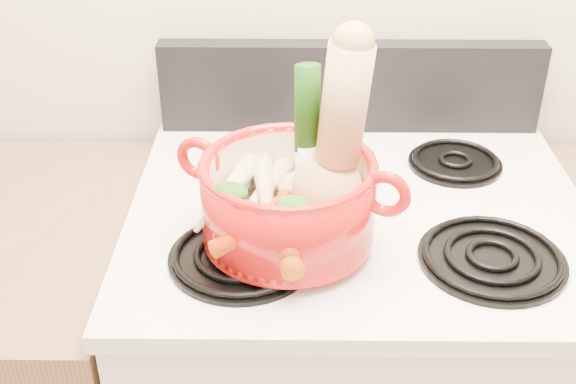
{
  "coord_description": "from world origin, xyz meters",
  "views": [
    {
      "loc": [
        -0.11,
        0.36,
        1.61
      ],
      "look_at": [
        -0.12,
        1.26,
        1.06
      ],
      "focal_mm": 45.0,
      "sensor_mm": 36.0,
      "label": 1
    }
  ],
  "objects": [
    {
      "name": "parsnip_3",
      "position": [
        -0.22,
        1.3,
        1.04
      ],
      "size": [
        0.11,
        0.18,
        0.05
      ],
      "primitive_type": "cone",
      "rotation": [
        1.66,
        0.0,
        -0.43
      ],
      "color": "#EEE5C2",
      "rests_on": "dutch_oven"
    },
    {
      "name": "carrot_2",
      "position": [
        -0.12,
        1.22,
        1.03
      ],
      "size": [
        0.05,
        0.16,
        0.04
      ],
      "primitive_type": "cone",
      "rotation": [
        1.66,
        0.0,
        0.12
      ],
      "color": "#BD4A09",
      "rests_on": "dutch_oven"
    },
    {
      "name": "parsnip_2",
      "position": [
        -0.16,
        1.31,
        1.03
      ],
      "size": [
        0.06,
        0.19,
        0.06
      ],
      "primitive_type": "cone",
      "rotation": [
        1.66,
        0.0,
        0.12
      ],
      "color": "beige",
      "rests_on": "dutch_oven"
    },
    {
      "name": "parsnip_1",
      "position": [
        -0.2,
        1.32,
        1.02
      ],
      "size": [
        0.1,
        0.21,
        0.06
      ],
      "primitive_type": "cone",
      "rotation": [
        1.66,
        0.0,
        -0.27
      ],
      "color": "beige",
      "rests_on": "dutch_oven"
    },
    {
      "name": "squash",
      "position": [
        -0.05,
        1.3,
        1.14
      ],
      "size": [
        0.17,
        0.16,
        0.29
      ],
      "primitive_type": null,
      "rotation": [
        0.0,
        0.08,
        -0.36
      ],
      "color": "tan",
      "rests_on": "dutch_oven"
    },
    {
      "name": "burner_front_left",
      "position": [
        -0.19,
        1.24,
        0.96
      ],
      "size": [
        0.22,
        0.22,
        0.02
      ],
      "primitive_type": "cylinder",
      "color": "black",
      "rests_on": "cooktop"
    },
    {
      "name": "pot_handle_left",
      "position": [
        -0.26,
        1.33,
        1.08
      ],
      "size": [
        0.07,
        0.04,
        0.07
      ],
      "primitive_type": "torus",
      "rotation": [
        1.57,
        0.0,
        -0.35
      ],
      "color": "#B9120F",
      "rests_on": "dutch_oven"
    },
    {
      "name": "control_backsplash",
      "position": [
        0.0,
        1.7,
        1.04
      ],
      "size": [
        0.76,
        0.05,
        0.18
      ],
      "primitive_type": "cube",
      "color": "black",
      "rests_on": "cooktop"
    },
    {
      "name": "leek",
      "position": [
        -0.09,
        1.32,
        1.12
      ],
      "size": [
        0.04,
        0.05,
        0.25
      ],
      "primitive_type": "cylinder",
      "rotation": [
        -0.01,
        0.0,
        0.18
      ],
      "color": "white",
      "rests_on": "dutch_oven"
    },
    {
      "name": "dutch_oven",
      "position": [
        -0.12,
        1.28,
        1.03
      ],
      "size": [
        0.34,
        0.34,
        0.13
      ],
      "primitive_type": "cylinder",
      "rotation": [
        0.0,
        0.0,
        -0.35
      ],
      "color": "#B9120F",
      "rests_on": "burner_front_left"
    },
    {
      "name": "carrot_0",
      "position": [
        -0.13,
        1.22,
        1.01
      ],
      "size": [
        0.07,
        0.18,
        0.05
      ],
      "primitive_type": "cone",
      "rotation": [
        1.66,
        0.0,
        0.24
      ],
      "color": "#DE580B",
      "rests_on": "dutch_oven"
    },
    {
      "name": "parsnip_0",
      "position": [
        -0.16,
        1.33,
        1.02
      ],
      "size": [
        0.13,
        0.22,
        0.06
      ],
      "primitive_type": "cone",
      "rotation": [
        1.66,
        0.0,
        -0.45
      ],
      "color": "beige",
      "rests_on": "dutch_oven"
    },
    {
      "name": "ginger",
      "position": [
        -0.1,
        1.35,
        1.02
      ],
      "size": [
        0.1,
        0.09,
        0.05
      ],
      "primitive_type": "ellipsoid",
      "rotation": [
        0.0,
        0.0,
        0.41
      ],
      "color": "#D7B884",
      "rests_on": "dutch_oven"
    },
    {
      "name": "burner_front_right",
      "position": [
        0.19,
        1.24,
        0.96
      ],
      "size": [
        0.22,
        0.22,
        0.02
      ],
      "primitive_type": "cylinder",
      "color": "black",
      "rests_on": "cooktop"
    },
    {
      "name": "burner_back_left",
      "position": [
        -0.19,
        1.54,
        0.96
      ],
      "size": [
        0.17,
        0.17,
        0.02
      ],
      "primitive_type": "cylinder",
      "color": "black",
      "rests_on": "cooktop"
    },
    {
      "name": "carrot_3",
      "position": [
        -0.17,
        1.2,
        1.03
      ],
      "size": [
        0.12,
        0.1,
        0.04
      ],
      "primitive_type": "cone",
      "rotation": [
        1.66,
        0.0,
        -0.94
      ],
      "color": "#B83109",
      "rests_on": "dutch_oven"
    },
    {
      "name": "cooktop",
      "position": [
        0.0,
        1.4,
        0.93
      ],
      "size": [
        0.78,
        0.67,
        0.03
      ],
      "primitive_type": "cube",
      "color": "silver",
      "rests_on": "stove_body"
    },
    {
      "name": "pot_handle_right",
      "position": [
        0.02,
        1.23,
        1.08
      ],
      "size": [
        0.07,
        0.04,
        0.07
      ],
      "primitive_type": "torus",
      "rotation": [
        1.57,
        0.0,
        -0.35
      ],
      "color": "#B9120F",
      "rests_on": "dutch_oven"
    },
    {
      "name": "carrot_1",
      "position": [
        -0.17,
        1.25,
        1.02
      ],
      "size": [
        0.12,
        0.14,
        0.05
      ],
      "primitive_type": "cone",
      "rotation": [
        1.66,
        0.0,
        -0.66
      ],
      "color": "#DB5E0A",
      "rests_on": "dutch_oven"
    },
    {
      "name": "burner_back_right",
      "position": [
        0.19,
        1.54,
        0.96
      ],
      "size": [
        0.17,
        0.17,
        0.02
      ],
      "primitive_type": "cylinder",
      "color": "black",
      "rests_on": "cooktop"
    }
  ]
}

